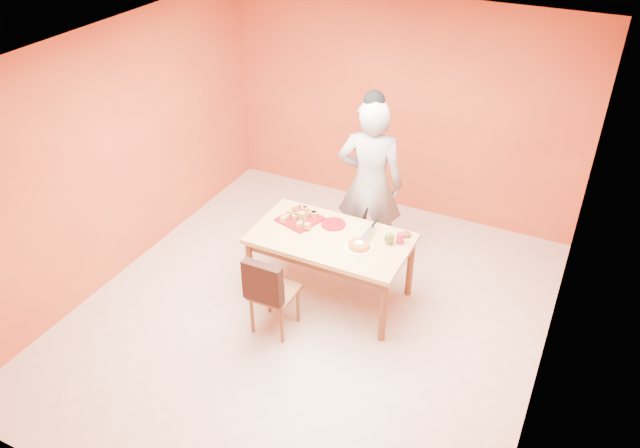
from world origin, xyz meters
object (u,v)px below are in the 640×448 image
at_px(magenta_glass, 400,238).
at_px(checker_tin, 406,235).
at_px(dining_table, 331,244).
at_px(egg_ornament, 389,238).
at_px(dining_chair, 273,291).
at_px(red_dinner_plate, 333,224).
at_px(pastry_platter, 300,219).
at_px(person, 370,184).
at_px(sponge_cake, 359,245).

height_order(magenta_glass, checker_tin, magenta_glass).
bearing_deg(dining_table, egg_ornament, 14.09).
bearing_deg(checker_tin, dining_chair, -132.35).
bearing_deg(red_dinner_plate, pastry_platter, -168.67).
xyz_separation_m(egg_ornament, checker_tin, (0.11, 0.21, -0.05)).
bearing_deg(person, sponge_cake, 93.11).
bearing_deg(magenta_glass, dining_table, -162.86).
bearing_deg(red_dinner_plate, magenta_glass, -0.67).
xyz_separation_m(pastry_platter, magenta_glass, (1.09, 0.06, 0.04)).
bearing_deg(red_dinner_plate, dining_chair, -102.91).
relative_size(dining_table, egg_ornament, 12.06).
bearing_deg(checker_tin, dining_table, -152.76).
bearing_deg(magenta_glass, pastry_platter, -176.70).
bearing_deg(pastry_platter, sponge_cake, -14.68).
bearing_deg(sponge_cake, dining_chair, -133.60).
distance_m(dining_chair, magenta_glass, 1.35).
bearing_deg(person, egg_ornament, 113.46).
bearing_deg(checker_tin, egg_ornament, -117.87).
distance_m(dining_chair, person, 1.63).
relative_size(pastry_platter, magenta_glass, 3.54).
xyz_separation_m(red_dinner_plate, magenta_glass, (0.73, -0.01, 0.05)).
bearing_deg(egg_ornament, person, 128.55).
relative_size(dining_table, sponge_cake, 7.49).
bearing_deg(dining_table, red_dinner_plate, 108.29).
distance_m(person, magenta_glass, 0.84).
distance_m(pastry_platter, egg_ornament, 1.00).
distance_m(person, sponge_cake, 0.91).
height_order(red_dinner_plate, magenta_glass, magenta_glass).
xyz_separation_m(person, red_dinner_plate, (-0.16, -0.58, -0.22)).
height_order(sponge_cake, egg_ornament, egg_ornament).
xyz_separation_m(sponge_cake, egg_ornament, (0.24, 0.20, 0.03)).
bearing_deg(sponge_cake, dining_table, 170.22).
distance_m(person, red_dinner_plate, 0.64).
bearing_deg(egg_ornament, pastry_platter, -177.64).
height_order(red_dinner_plate, egg_ornament, egg_ornament).
bearing_deg(person, dining_chair, 63.28).
xyz_separation_m(person, egg_ornament, (0.48, -0.65, -0.16)).
height_order(dining_chair, sponge_cake, dining_chair).
bearing_deg(dining_chair, dining_table, 67.77).
height_order(dining_table, pastry_platter, pastry_platter).
distance_m(dining_chair, egg_ornament, 1.25).
xyz_separation_m(dining_chair, magenta_glass, (0.94, 0.91, 0.34)).
height_order(dining_table, magenta_glass, magenta_glass).
distance_m(dining_chair, checker_tin, 1.46).
distance_m(person, pastry_platter, 0.86).
distance_m(dining_table, pastry_platter, 0.46).
relative_size(sponge_cake, checker_tin, 2.30).
bearing_deg(egg_ornament, dining_chair, -132.88).
distance_m(egg_ornament, magenta_glass, 0.11).
relative_size(person, checker_tin, 21.18).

